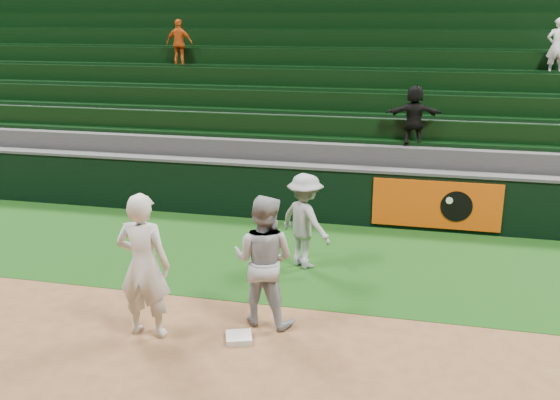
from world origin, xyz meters
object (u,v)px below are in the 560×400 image
object	(u,v)px
baserunner	(264,260)
base_coach	(305,221)
first_baseman	(144,266)
first_base	(239,338)

from	to	relation	value
baserunner	base_coach	world-z (taller)	baserunner
first_baseman	base_coach	size ratio (longest dim) A/B	1.22
baserunner	first_base	bearing A→B (deg)	79.94
base_coach	first_baseman	bearing A→B (deg)	94.95
first_base	baserunner	bearing A→B (deg)	71.65
first_baseman	baserunner	bearing A→B (deg)	-154.88
first_base	first_baseman	size ratio (longest dim) A/B	0.17
baserunner	base_coach	distance (m)	2.23
first_base	baserunner	world-z (taller)	baserunner
first_base	first_baseman	distance (m)	1.65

